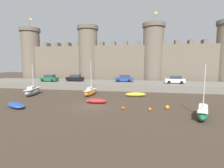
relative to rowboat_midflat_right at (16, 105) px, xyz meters
name	(u,v)px	position (x,y,z in m)	size (l,w,h in m)	color
ground_plane	(92,106)	(9.54, 2.48, -0.33)	(160.00, 160.00, 0.00)	#423528
quay_road	(114,85)	(9.54, 20.25, 0.36)	(66.82, 10.00, 1.39)	slate
castle	(119,59)	(9.54, 29.29, 6.58)	(60.85, 6.03, 19.19)	#706354
rowboat_midflat_right	(16,105)	(0.00, 0.00, 0.00)	(4.16, 3.36, 0.63)	#234793
sailboat_near_channel_right	(203,112)	(22.44, -0.56, 0.31)	(2.40, 4.47, 5.68)	#1E6B47
rowboat_near_channel_left	(96,101)	(9.73, 4.10, 0.04)	(3.04, 1.21, 0.71)	red
rowboat_midflat_centre	(136,94)	(15.03, 10.45, 0.04)	(3.71, 1.96, 0.71)	yellow
sailboat_foreground_right	(33,91)	(-3.39, 8.52, 0.35)	(2.30, 5.57, 5.53)	gray
sailboat_midflat_left	(91,92)	(7.04, 10.04, 0.29)	(1.58, 4.85, 6.18)	orange
mooring_buoy_mid_mud	(150,109)	(17.14, 1.49, -0.15)	(0.37, 0.37, 0.37)	orange
mooring_buoy_off_centre	(123,108)	(13.90, 1.36, -0.13)	(0.40, 0.40, 0.40)	#E04C1E
mooring_buoy_near_shore	(167,107)	(19.32, 2.60, -0.08)	(0.50, 0.50, 0.50)	orange
car_quay_centre_east	(175,80)	(23.00, 19.73, 1.84)	(4.15, 1.97, 1.62)	silver
car_quay_centre_west	(49,78)	(-5.86, 18.61, 1.84)	(4.15, 1.97, 1.62)	#1E6638
car_quay_east	(75,78)	(-0.08, 20.38, 1.84)	(4.15, 1.97, 1.62)	black
car_quay_west	(124,78)	(11.83, 21.23, 1.84)	(4.15, 1.97, 1.62)	#263F99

